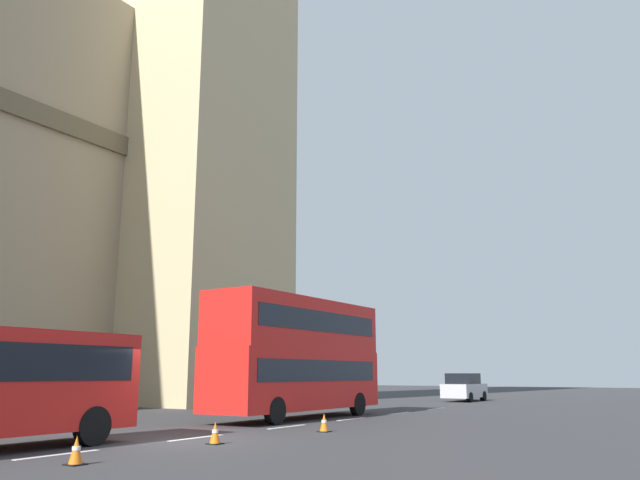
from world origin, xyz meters
name	(u,v)px	position (x,y,z in m)	size (l,w,h in m)	color
ground_plane	(176,441)	(0.00, 0.00, 0.00)	(160.00, 160.00, 0.00)	#333335
lane_centre_marking	(197,438)	(0.84, 0.00, 0.00)	(39.00, 0.16, 0.01)	silver
double_decker_bus	(298,352)	(9.04, 2.00, 2.71)	(9.80, 2.54, 4.90)	red
sedan_lead	(464,387)	(29.11, 1.86, 0.91)	(4.40, 1.86, 1.85)	#B7B7BC
traffic_cone_west	(76,451)	(-4.62, -1.74, 0.28)	(0.36, 0.36, 0.58)	black
traffic_cone_middle	(215,433)	(-0.13, -1.54, 0.28)	(0.36, 0.36, 0.58)	black
traffic_cone_east	(324,423)	(4.45, -2.12, 0.28)	(0.36, 0.36, 0.58)	black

